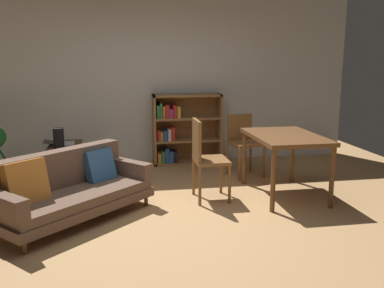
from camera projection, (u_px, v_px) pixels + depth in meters
ground_plane at (168, 220)px, 4.53m from camera, size 8.16×8.16×0.00m
back_wall_panel at (147, 80)px, 6.86m from camera, size 6.80×0.10×2.70m
fabric_couch at (68, 188)px, 4.52m from camera, size 1.76×1.71×0.73m
media_console at (64, 165)px, 5.86m from camera, size 0.42×1.07×0.50m
open_laptop at (61, 143)px, 5.98m from camera, size 0.44×0.31×0.06m
desk_speaker at (59, 139)px, 5.62m from camera, size 0.14×0.14×0.29m
dining_table at (285, 142)px, 5.24m from camera, size 0.81×1.21×0.77m
dining_chair_near at (205, 155)px, 5.09m from camera, size 0.39×0.46×0.99m
dining_chair_far at (243, 140)px, 6.20m from camera, size 0.52×0.50×0.89m
bookshelf at (182, 129)px, 6.91m from camera, size 1.10×0.36×1.13m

